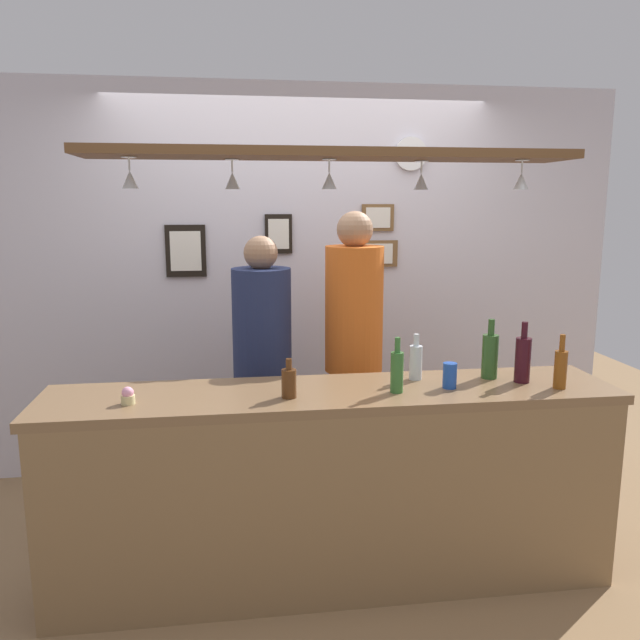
% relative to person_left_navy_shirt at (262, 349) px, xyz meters
% --- Properties ---
extents(ground_plane, '(8.00, 8.00, 0.00)m').
position_rel_person_left_navy_shirt_xyz_m(ground_plane, '(0.29, -0.41, -0.99)').
color(ground_plane, olive).
extents(back_wall, '(4.40, 0.06, 2.60)m').
position_rel_person_left_navy_shirt_xyz_m(back_wall, '(0.29, 0.69, 0.31)').
color(back_wall, silver).
rests_on(back_wall, ground_plane).
extents(bar_counter, '(2.70, 0.55, 0.96)m').
position_rel_person_left_navy_shirt_xyz_m(bar_counter, '(0.29, -0.91, -0.34)').
color(bar_counter, brown).
rests_on(bar_counter, ground_plane).
extents(overhead_glass_rack, '(2.20, 0.36, 0.04)m').
position_rel_person_left_navy_shirt_xyz_m(overhead_glass_rack, '(0.29, -0.71, 1.05)').
color(overhead_glass_rack, brown).
extents(hanging_wineglass_far_left, '(0.07, 0.07, 0.13)m').
position_rel_person_left_navy_shirt_xyz_m(hanging_wineglass_far_left, '(-0.58, -0.73, 0.94)').
color(hanging_wineglass_far_left, silver).
rests_on(hanging_wineglass_far_left, overhead_glass_rack).
extents(hanging_wineglass_left, '(0.07, 0.07, 0.13)m').
position_rel_person_left_navy_shirt_xyz_m(hanging_wineglass_left, '(-0.15, -0.64, 0.94)').
color(hanging_wineglass_left, silver).
rests_on(hanging_wineglass_left, overhead_glass_rack).
extents(hanging_wineglass_center_left, '(0.07, 0.07, 0.13)m').
position_rel_person_left_navy_shirt_xyz_m(hanging_wineglass_center_left, '(0.28, -0.71, 0.94)').
color(hanging_wineglass_center_left, silver).
rests_on(hanging_wineglass_center_left, overhead_glass_rack).
extents(hanging_wineglass_center, '(0.07, 0.07, 0.13)m').
position_rel_person_left_navy_shirt_xyz_m(hanging_wineglass_center, '(0.73, -0.65, 0.94)').
color(hanging_wineglass_center, silver).
rests_on(hanging_wineglass_center, overhead_glass_rack).
extents(hanging_wineglass_center_right, '(0.07, 0.07, 0.13)m').
position_rel_person_left_navy_shirt_xyz_m(hanging_wineglass_center_right, '(1.16, -0.77, 0.94)').
color(hanging_wineglass_center_right, silver).
rests_on(hanging_wineglass_center_right, overhead_glass_rack).
extents(person_left_navy_shirt, '(0.34, 0.34, 1.65)m').
position_rel_person_left_navy_shirt_xyz_m(person_left_navy_shirt, '(0.00, 0.00, 0.00)').
color(person_left_navy_shirt, '#2D334C').
rests_on(person_left_navy_shirt, ground_plane).
extents(person_middle_orange_shirt, '(0.34, 0.34, 1.78)m').
position_rel_person_left_navy_shirt_xyz_m(person_middle_orange_shirt, '(0.54, -0.00, 0.09)').
color(person_middle_orange_shirt, '#2D334C').
rests_on(person_middle_orange_shirt, ground_plane).
extents(bottle_beer_green_import, '(0.06, 0.06, 0.26)m').
position_rel_person_left_navy_shirt_xyz_m(bottle_beer_green_import, '(0.58, -0.83, 0.07)').
color(bottle_beer_green_import, '#336B2D').
rests_on(bottle_beer_green_import, bar_counter).
extents(bottle_wine_dark_red, '(0.08, 0.08, 0.30)m').
position_rel_person_left_navy_shirt_xyz_m(bottle_wine_dark_red, '(1.23, -0.75, 0.09)').
color(bottle_wine_dark_red, '#380F19').
rests_on(bottle_wine_dark_red, bar_counter).
extents(bottle_beer_amber_tall, '(0.06, 0.06, 0.26)m').
position_rel_person_left_navy_shirt_xyz_m(bottle_beer_amber_tall, '(1.36, -0.88, 0.07)').
color(bottle_beer_amber_tall, brown).
rests_on(bottle_beer_amber_tall, bar_counter).
extents(bottle_beer_brown_stubby, '(0.07, 0.07, 0.18)m').
position_rel_person_left_navy_shirt_xyz_m(bottle_beer_brown_stubby, '(0.08, -0.84, 0.04)').
color(bottle_beer_brown_stubby, '#512D14').
rests_on(bottle_beer_brown_stubby, bar_counter).
extents(bottle_champagne_green, '(0.08, 0.08, 0.30)m').
position_rel_person_left_navy_shirt_xyz_m(bottle_champagne_green, '(1.10, -0.66, 0.09)').
color(bottle_champagne_green, '#2D5623').
rests_on(bottle_champagne_green, bar_counter).
extents(bottle_soda_clear, '(0.06, 0.06, 0.23)m').
position_rel_person_left_navy_shirt_xyz_m(bottle_soda_clear, '(0.73, -0.64, 0.06)').
color(bottle_soda_clear, silver).
rests_on(bottle_soda_clear, bar_counter).
extents(drink_can, '(0.07, 0.07, 0.12)m').
position_rel_person_left_navy_shirt_xyz_m(drink_can, '(0.85, -0.80, 0.03)').
color(drink_can, '#1E4CB2').
rests_on(drink_can, bar_counter).
extents(cupcake, '(0.06, 0.06, 0.08)m').
position_rel_person_left_navy_shirt_xyz_m(cupcake, '(-0.63, -0.84, 0.01)').
color(cupcake, beige).
rests_on(cupcake, bar_counter).
extents(picture_frame_crest, '(0.18, 0.02, 0.26)m').
position_rel_person_left_navy_shirt_xyz_m(picture_frame_crest, '(0.15, 0.65, 0.63)').
color(picture_frame_crest, black).
rests_on(picture_frame_crest, back_wall).
extents(picture_frame_caricature, '(0.26, 0.02, 0.34)m').
position_rel_person_left_navy_shirt_xyz_m(picture_frame_caricature, '(-0.46, 0.65, 0.53)').
color(picture_frame_caricature, black).
rests_on(picture_frame_caricature, back_wall).
extents(picture_frame_upper_small, '(0.22, 0.02, 0.18)m').
position_rel_person_left_navy_shirt_xyz_m(picture_frame_upper_small, '(0.82, 0.65, 0.74)').
color(picture_frame_upper_small, brown).
rests_on(picture_frame_upper_small, back_wall).
extents(picture_frame_lower_pair, '(0.30, 0.02, 0.18)m').
position_rel_person_left_navy_shirt_xyz_m(picture_frame_lower_pair, '(0.82, 0.65, 0.49)').
color(picture_frame_lower_pair, brown).
rests_on(picture_frame_lower_pair, back_wall).
extents(wall_clock, '(0.22, 0.03, 0.22)m').
position_rel_person_left_navy_shirt_xyz_m(wall_clock, '(1.04, 0.64, 1.16)').
color(wall_clock, white).
rests_on(wall_clock, back_wall).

